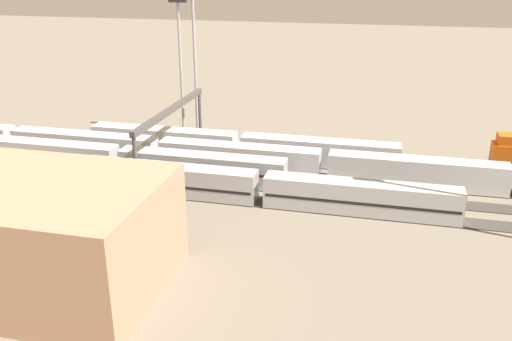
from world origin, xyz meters
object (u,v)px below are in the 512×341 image
Objects in this scene: train_on_track_3 at (119,160)px; train_on_track_2 at (229,157)px; train_on_track_4 at (261,188)px; train_on_track_1 at (239,146)px; signal_gantry at (171,116)px; light_mast_2 at (193,24)px; light_mast_0 at (180,48)px.

train_on_track_3 is 0.41× the size of train_on_track_2.
train_on_track_4 and train_on_track_1 have the same top height.
signal_gantry is at bearing 0.00° from train_on_track_2.
train_on_track_2 is 23.37m from light_mast_2.
light_mast_0 is (11.51, -7.21, 13.15)m from train_on_track_1.
light_mast_2 is at bearing -85.88° from signal_gantry.
train_on_track_4 and train_on_track_3 have the same top height.
train_on_track_4 is 2.03× the size of light_mast_0.
train_on_track_2 is at bearing -161.05° from train_on_track_3.
signal_gantry is at bearing 103.61° from light_mast_0.
train_on_track_1 is at bearing -149.68° from signal_gantry.
train_on_track_1 is at bearing 138.47° from light_mast_2.
light_mast_2 is (9.52, -8.43, 16.68)m from train_on_track_1.
light_mast_0 is (18.33, -22.21, 13.17)m from train_on_track_4.
train_on_track_3 is 9.53m from signal_gantry.
train_on_track_4 is 16.48m from train_on_track_1.
train_on_track_1 is 17.71m from train_on_track_3.
train_on_track_2 is (-14.56, -5.00, 0.04)m from train_on_track_3.
train_on_track_1 is at bearing -90.63° from train_on_track_2.
light_mast_2 is (-1.99, -1.22, 3.53)m from light_mast_0.
signal_gantry is at bearing -140.50° from train_on_track_3.
train_on_track_4 is at bearing 146.96° from signal_gantry.
train_on_track_2 is 4.93× the size of light_mast_0.
train_on_track_4 is 31.67m from light_mast_0.
light_mast_2 is at bearing -54.83° from train_on_track_2.
light_mast_0 is 0.78× the size of light_mast_2.
light_mast_2 is (9.46, -13.43, 16.62)m from train_on_track_2.
train_on_track_1 is (6.83, -15.00, 0.02)m from train_on_track_4.
light_mast_0 is 4.23m from light_mast_2.
light_mast_0 is at bearing -76.39° from signal_gantry.
train_on_track_1 is at bearing -65.53° from train_on_track_4.
train_on_track_2 is at bearing -55.47° from train_on_track_4.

